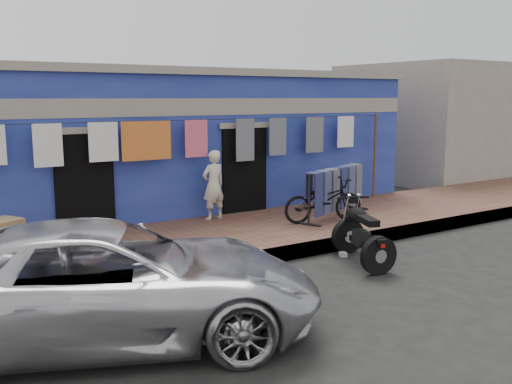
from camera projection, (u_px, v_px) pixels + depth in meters
name	position (u px, v px, depth m)	size (l,w,h in m)	color
ground	(331.00, 289.00, 8.27)	(80.00, 80.00, 0.00)	black
sidewalk	(227.00, 238.00, 10.73)	(28.00, 3.00, 0.25)	brown
curb	(271.00, 256.00, 9.53)	(28.00, 0.10, 0.25)	gray
building	(144.00, 142.00, 13.77)	(12.20, 5.20, 3.36)	navy
neighbor_right	(445.00, 122.00, 19.65)	(6.00, 5.00, 3.80)	#9E9384
clothesline	(176.00, 144.00, 11.26)	(10.06, 0.06, 2.10)	brown
car	(107.00, 280.00, 6.48)	(2.26, 4.97, 1.40)	silver
seated_person	(213.00, 185.00, 11.68)	(0.52, 0.35, 1.44)	beige
bicycle	(323.00, 195.00, 11.48)	(0.59, 1.68, 1.09)	black
motorcycle	(363.00, 232.00, 9.50)	(1.11, 1.73, 1.06)	black
jeans_rack	(335.00, 192.00, 12.01)	(2.23, 1.21, 1.07)	black
litter_a	(266.00, 269.00, 9.08)	(0.19, 0.15, 0.08)	silver
litter_b	(343.00, 254.00, 9.95)	(0.15, 0.11, 0.07)	silver
litter_c	(296.00, 273.00, 8.86)	(0.22, 0.17, 0.09)	silver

